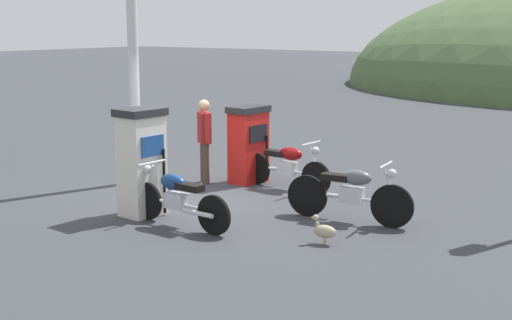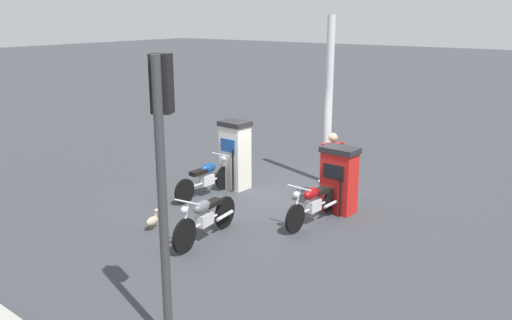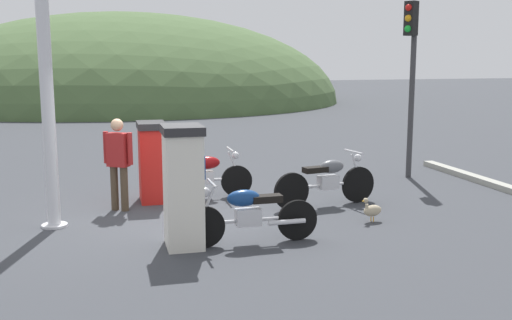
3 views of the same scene
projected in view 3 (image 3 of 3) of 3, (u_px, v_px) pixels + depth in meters
name	position (u px, v px, depth m)	size (l,w,h in m)	color
ground_plane	(170.00, 220.00, 9.85)	(120.00, 120.00, 0.00)	#383A3F
fuel_pump_near	(183.00, 186.00, 8.33)	(0.64, 0.75, 1.72)	silver
fuel_pump_far	(152.00, 161.00, 11.07)	(0.59, 0.82, 1.48)	red
motorcycle_near_pump	(249.00, 212.00, 8.50)	(1.98, 0.56, 0.94)	black
motorcycle_far_pump	(203.00, 174.00, 11.32)	(1.97, 0.56, 0.94)	black
motorcycle_extra	(327.00, 180.00, 10.74)	(2.05, 0.56, 0.97)	black
attendant_person	(118.00, 159.00, 10.34)	(0.50, 0.43, 1.61)	#473828
wandering_duck	(372.00, 210.00, 9.72)	(0.41, 0.21, 0.41)	tan
roadside_traffic_light	(411.00, 59.00, 12.96)	(0.40, 0.30, 3.83)	#38383A
canopy_support_pole	(47.00, 97.00, 9.13)	(0.40, 0.40, 4.25)	silver
road_edge_kerb	(509.00, 189.00, 11.94)	(0.68, 6.21, 0.12)	#9E9E93
distant_hill_main	(127.00, 102.00, 37.51)	(26.32, 24.94, 10.86)	#476038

